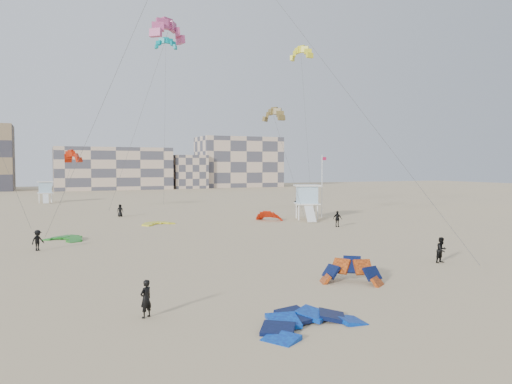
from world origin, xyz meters
name	(u,v)px	position (x,y,z in m)	size (l,w,h in m)	color
ground	(254,322)	(0.00, 0.00, 0.00)	(320.00, 320.00, 0.00)	tan
kite_ground_blue	(310,327)	(1.88, -1.52, 0.00)	(4.51, 4.67, 0.92)	blue
kite_ground_orange	(351,283)	(7.95, 4.47, 0.00)	(3.47, 2.65, 2.29)	orange
kite_ground_green	(64,240)	(-6.70, 28.71, 0.00)	(3.59, 3.78, 0.65)	#178620
kite_ground_red_far	(270,220)	(17.48, 36.66, 0.00)	(3.41, 2.99, 1.94)	red
kite_ground_yellow	(158,225)	(3.69, 37.59, 0.00)	(3.54, 3.72, 0.43)	#FCFC2C
kitesurfer_main	(146,299)	(-4.19, 2.54, 0.85)	(0.62, 0.41, 1.71)	black
kitesurfer_b	(442,250)	(17.19, 7.13, 0.90)	(0.87, 0.68, 1.80)	black
kitesurfer_c	(38,240)	(-8.84, 23.63, 0.83)	(1.07, 0.62, 1.66)	black
kitesurfer_d	(337,219)	(21.58, 27.52, 0.89)	(1.04, 0.43, 1.77)	black
kitesurfer_e	(120,211)	(0.93, 48.29, 0.84)	(0.82, 0.53, 1.68)	black
kitesurfer_f	(297,202)	(29.76, 52.77, 0.82)	(1.52, 0.48, 1.64)	black
kite_fly_pink	(168,32)	(4.82, 36.37, 21.73)	(8.52, 13.76, 22.15)	#C74697
kite_fly_olive	(274,116)	(16.16, 32.73, 12.53)	(3.80, 6.63, 12.56)	brown
kite_fly_yellow	(301,54)	(26.87, 46.15, 23.18)	(6.15, 5.85, 23.24)	#FCFC2C
kite_fly_teal_b	(166,45)	(10.71, 63.26, 26.85)	(4.62, 10.73, 26.99)	#019B9B
kite_fly_red	(73,157)	(-4.39, 57.82, 8.00)	(4.71, 4.66, 8.38)	red
lifeguard_tower_near	(307,202)	(22.39, 35.95, 2.17)	(3.99, 6.49, 4.38)	white
lifeguard_tower_far	(45,192)	(-8.17, 80.24, 1.95)	(2.83, 5.37, 3.93)	white
flagpole	(322,185)	(25.30, 37.19, 4.32)	(0.67, 0.10, 8.24)	white
condo_mid	(113,169)	(10.00, 130.00, 6.00)	(32.00, 16.00, 12.00)	#CEB297
condo_east	(239,162)	(50.00, 132.00, 8.00)	(26.00, 14.00, 16.00)	#CEB297
condo_fill_right	(188,172)	(32.00, 128.00, 5.00)	(10.00, 10.00, 10.00)	#CEB297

